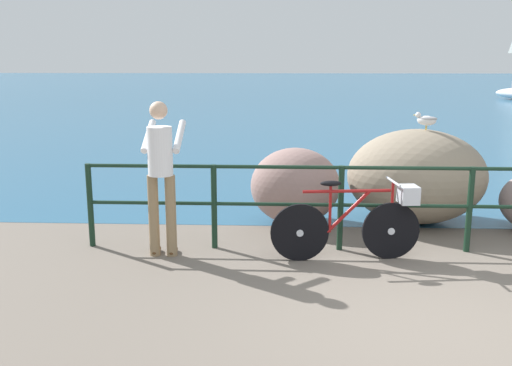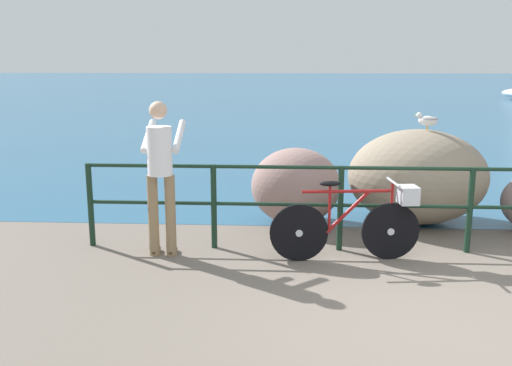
% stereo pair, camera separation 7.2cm
% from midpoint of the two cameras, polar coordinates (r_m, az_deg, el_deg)
% --- Properties ---
extents(ground_plane, '(120.00, 120.00, 0.10)m').
position_cam_midpoint_polar(ground_plane, '(24.71, 5.93, 6.94)').
color(ground_plane, '#6B6056').
extents(sea_surface, '(120.00, 90.00, 0.01)m').
position_cam_midpoint_polar(sea_surface, '(52.52, 4.22, 9.83)').
color(sea_surface, '#285B7F').
rests_on(sea_surface, ground_plane).
extents(promenade_railing, '(7.57, 0.07, 1.02)m').
position_cam_midpoint_polar(promenade_railing, '(6.85, 14.49, -1.50)').
color(promenade_railing, black).
rests_on(promenade_railing, ground_plane).
extents(bicycle, '(1.69, 0.48, 0.92)m').
position_cam_midpoint_polar(bicycle, '(6.48, 10.00, -3.68)').
color(bicycle, black).
rests_on(bicycle, ground_plane).
extents(person_at_railing, '(0.44, 0.64, 1.78)m').
position_cam_midpoint_polar(person_at_railing, '(6.50, -9.83, 1.18)').
color(person_at_railing, '#8C7251').
rests_on(person_at_railing, ground_plane).
extents(breakwater_boulder_main, '(1.90, 1.58, 1.30)m').
position_cam_midpoint_polar(breakwater_boulder_main, '(8.12, 15.58, 0.66)').
color(breakwater_boulder_main, gray).
rests_on(breakwater_boulder_main, ground).
extents(breakwater_boulder_left, '(1.23, 1.08, 1.05)m').
position_cam_midpoint_polar(breakwater_boulder_left, '(7.81, 3.69, -0.30)').
color(breakwater_boulder_left, gray).
rests_on(breakwater_boulder_left, ground).
extents(seagull, '(0.32, 0.24, 0.23)m').
position_cam_midpoint_polar(seagull, '(7.98, 16.51, 6.14)').
color(seagull, gold).
rests_on(seagull, breakwater_boulder_main).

